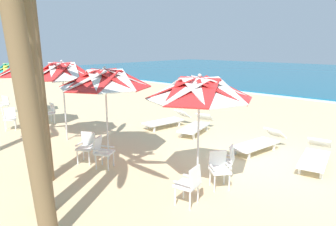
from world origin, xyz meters
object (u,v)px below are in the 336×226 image
Objects in this scene: plastic_chair_2 at (190,183)px; beach_umbrella_2 at (62,72)px; sun_lounger_0 at (315,156)px; sun_lounger_3 at (167,120)px; plastic_chair_7 at (50,112)px; plastic_chair_0 at (219,167)px; beach_umbrella_3 at (26,71)px; sun_lounger_2 at (196,125)px; sun_lounger_1 at (259,142)px; plastic_chair_6 at (10,117)px; plastic_chair_8 at (4,104)px; plastic_chair_4 at (102,150)px; beach_umbrella_0 at (199,90)px; beach_umbrella_1 at (105,79)px; plastic_chair_1 at (226,160)px; plastic_chair_5 at (39,125)px; beach_umbrella_4 at (13,69)px; palm_tree_2 at (33,42)px; palm_tree_0 at (28,66)px; palm_tree_3 at (25,64)px; plastic_chair_3 at (87,145)px.

beach_umbrella_2 is (-5.99, 0.64, 1.91)m from plastic_chair_2.
sun_lounger_3 is (-5.82, 0.31, 0.00)m from sun_lounger_0.
plastic_chair_0 is at bearing -1.87° from plastic_chair_7.
beach_umbrella_3 reaches higher than sun_lounger_2.
plastic_chair_6 is at bearing -153.46° from sun_lounger_1.
sun_lounger_0 is at bearing -3.61° from sun_lounger_1.
plastic_chair_8 is at bearing 178.45° from beach_umbrella_2.
plastic_chair_6 is (-5.92, -0.11, 0.00)m from plastic_chair_4.
sun_lounger_0 is at bearing 13.50° from plastic_chair_8.
sun_lounger_1 is (-0.06, 3.36, -2.05)m from beach_umbrella_0.
beach_umbrella_2 is at bearing 176.34° from beach_umbrella_1.
beach_umbrella_0 reaches higher than plastic_chair_6.
beach_umbrella_1 is at bearing -129.02° from sun_lounger_1.
plastic_chair_1 and plastic_chair_2 have the same top height.
sun_lounger_2 is at bearing 86.76° from beach_umbrella_1.
plastic_chair_5 is 0.33× the size of beach_umbrella_3.
plastic_chair_2 is at bearing -85.99° from plastic_chair_1.
plastic_chair_2 is 11.41m from beach_umbrella_4.
beach_umbrella_3 is at bearing -77.99° from plastic_chair_7.
beach_umbrella_3 is at bearing 159.06° from palm_tree_2.
plastic_chair_7 is 0.39× the size of sun_lounger_0.
palm_tree_0 is (6.51, -2.72, 0.61)m from beach_umbrella_3.
beach_umbrella_2 is 1.10× the size of beach_umbrella_4.
plastic_chair_7 is (-0.19, 0.91, -1.81)m from beach_umbrella_3.
beach_umbrella_2 is at bearing -148.00° from sun_lounger_1.
beach_umbrella_0 is 2.02m from plastic_chair_2.
palm_tree_0 is (1.03, -2.21, 2.42)m from plastic_chair_4.
palm_tree_3 is at bearing -28.20° from plastic_chair_7.
plastic_chair_8 is (-6.09, 0.16, -1.91)m from beach_umbrella_2.
beach_umbrella_4 is (-7.55, 1.15, 1.69)m from plastic_chair_3.
plastic_chair_3 is (-3.31, -0.81, -1.84)m from beach_umbrella_0.
palm_tree_3 reaches higher than plastic_chair_5.
sun_lounger_1 and sun_lounger_2 have the same top height.
plastic_chair_7 is 0.18× the size of palm_tree_3.
plastic_chair_1 and plastic_chair_8 have the same top height.
plastic_chair_1 is 0.16× the size of palm_tree_2.
plastic_chair_8 is (-3.16, 0.93, 0.00)m from plastic_chair_6.
plastic_chair_2 is 4.22m from sun_lounger_0.
plastic_chair_8 reaches higher than sun_lounger_1.
sun_lounger_1 is 0.40× the size of palm_tree_2.
sun_lounger_0 is 0.40× the size of palm_tree_2.
beach_umbrella_2 is 2.50m from beach_umbrella_3.
palm_tree_2 is 1.16× the size of palm_tree_3.
palm_tree_0 is at bearing -65.11° from plastic_chair_4.
palm_tree_0 is at bearing -22.70° from beach_umbrella_3.
beach_umbrella_4 is at bearing 178.23° from beach_umbrella_0.
beach_umbrella_1 is 2.62m from beach_umbrella_2.
plastic_chair_5 is at bearing -14.19° from beach_umbrella_3.
beach_umbrella_0 is at bearing -0.22° from plastic_chair_8.
beach_umbrella_2 is at bearing -178.79° from beach_umbrella_0.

